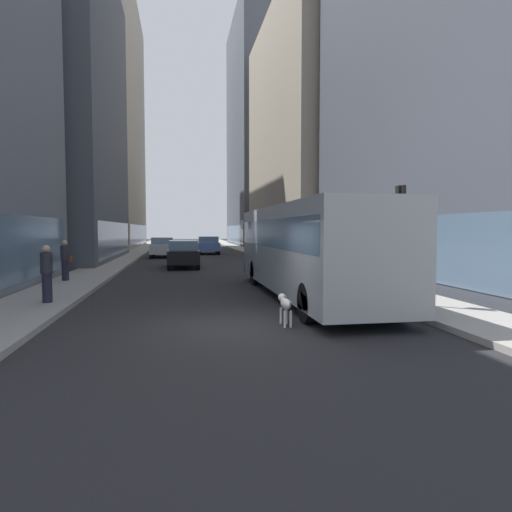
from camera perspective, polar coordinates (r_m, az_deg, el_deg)
The scene contains 15 objects.
ground_plane at distance 45.48m, azimuth -7.95°, elevation 0.52°, with size 120.00×120.00×0.00m, color #232326.
sidewalk_left at distance 45.66m, azimuth -15.11°, elevation 0.54°, with size 2.40×110.00×0.15m, color gray.
sidewalk_right at distance 46.01m, azimuth -0.83°, elevation 0.68°, with size 2.40×110.00×0.15m, color #9E9991.
building_left_mid at distance 36.51m, azimuth -27.30°, elevation 16.20°, with size 11.84×16.74×21.19m.
building_left_far at distance 57.78m, azimuth -20.75°, elevation 15.68°, with size 11.44×22.99×29.52m.
building_right_mid at distance 42.85m, azimuth 8.86°, elevation 14.94°, with size 10.77×22.16×21.73m.
building_right_far at distance 65.60m, azimuth 2.27°, elevation 15.43°, with size 11.33×19.79×31.83m.
transit_bus at distance 15.18m, azimuth 6.35°, elevation 1.46°, with size 2.78×11.53×3.05m.
car_blue_hatchback at distance 41.64m, azimuth -6.14°, elevation 1.40°, with size 1.93×4.15×1.62m.
car_black_suv at distance 27.08m, azimuth -9.28°, elevation 0.28°, with size 1.80×4.66×1.62m.
car_silver_sedan at distance 37.39m, azimuth -11.86°, elevation 1.12°, with size 1.85×4.50×1.62m.
dalmatian_dog at distance 10.75m, azimuth 3.74°, elevation -6.13°, with size 0.22×0.96×0.72m.
pedestrian_with_handbag at distance 20.32m, azimuth -23.19°, elevation -0.46°, with size 0.45×0.34×1.69m.
pedestrian_in_coat at distance 14.43m, azimuth -25.16°, elevation -2.00°, with size 0.34×0.34×1.69m.
traffic_light_near at distance 13.52m, azimuth 18.10°, elevation 3.86°, with size 0.24×0.41×3.40m.
Camera 1 is at (-1.40, -10.40, 2.30)m, focal length 31.32 mm.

